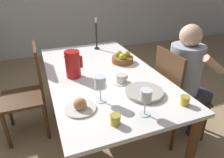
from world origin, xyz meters
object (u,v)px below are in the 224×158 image
Objects in this scene: serving_tray at (144,92)px; chair_opposite at (30,91)px; person_seated at (187,76)px; teacup_near_person at (121,79)px; chair_person_side at (175,95)px; wine_glass_water at (100,83)px; candlestick_tall at (96,37)px; fruit_bowl at (123,58)px; wine_glass_juice at (146,97)px; bread_plate at (80,106)px; jam_jar_red at (185,100)px; jam_jar_amber at (115,119)px; red_pitcher at (73,64)px.

chair_opposite is at bearing 135.10° from serving_tray.
person_seated is 4.15× the size of serving_tray.
chair_opposite reaches higher than teacup_near_person.
chair_person_side is 0.93m from wine_glass_water.
candlestick_tall reaches higher than serving_tray.
candlestick_tall reaches higher than fruit_bowl.
wine_glass_juice reaches higher than teacup_near_person.
jam_jar_red is (0.67, -0.20, 0.01)m from bread_plate.
chair_person_side is 0.98m from jam_jar_amber.
serving_tray is at bearing -134.90° from chair_opposite.
red_pitcher is 3.59× the size of jam_jar_red.
chair_opposite is 3.37× the size of serving_tray.
red_pitcher is 3.59× the size of jam_jar_amber.
candlestick_tall is (0.07, 0.89, 0.11)m from teacup_near_person.
bread_plate is 0.87m from fruit_bowl.
chair_person_side is 3.37× the size of serving_tray.
wine_glass_water is 0.28m from jam_jar_amber.
jam_jar_amber reaches higher than serving_tray.
jam_jar_amber is (-0.21, -0.02, -0.09)m from wine_glass_juice.
serving_tray is (-0.49, -0.22, 0.27)m from chair_person_side.
bread_plate is at bearing 151.61° from wine_glass_juice.
wine_glass_water is at bearing -78.11° from person_seated.
person_seated is 3.25× the size of candlestick_tall.
person_seated is 1.09m from bread_plate.
bread_plate is at bearing -112.32° from candlestick_tall.
chair_person_side is at bearing -93.32° from person_seated.
wine_glass_juice is at bearing -118.81° from serving_tray.
chair_opposite is 5.39× the size of wine_glass_juice.
fruit_bowl is at bearing -130.32° from person_seated.
serving_tray is at bearing -69.50° from teacup_near_person.
jam_jar_red is at bearing -48.51° from red_pitcher.
red_pitcher reaches higher than wine_glass_water.
red_pitcher is at bearing -130.97° from chair_opposite.
red_pitcher is (0.40, -0.35, 0.37)m from chair_opposite.
jam_jar_amber is 0.96m from fruit_bowl.
wine_glass_water is at bearing 130.84° from wine_glass_juice.
red_pitcher is 0.93m from jam_jar_red.
wine_glass_juice is at bearing -28.39° from bread_plate.
serving_tray is 4.38× the size of jam_jar_red.
red_pitcher reaches higher than jam_jar_amber.
serving_tray is (-0.58, -0.22, 0.07)m from person_seated.
fruit_bowl is at bearing -76.62° from candlestick_tall.
chair_person_side is 0.60m from serving_tray.
person_seated is 1.05m from red_pitcher.
red_pitcher is at bearing 98.04° from jam_jar_amber.
fruit_bowl is 0.60× the size of candlestick_tall.
teacup_near_person is (0.24, 0.20, -0.11)m from wine_glass_water.
wine_glass_juice is (-0.70, -0.43, 0.18)m from person_seated.
fruit_bowl is at bearing 95.80° from jam_jar_red.
fruit_bowl is at bearing 75.26° from wine_glass_juice.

